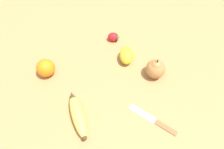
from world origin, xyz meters
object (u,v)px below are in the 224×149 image
at_px(orange, 46,68).
at_px(strawberry, 114,37).
at_px(lemon, 127,55).
at_px(paring_knife, 154,121).
at_px(banana, 78,115).
at_px(pear, 156,68).

distance_m(orange, strawberry, 0.31).
xyz_separation_m(lemon, paring_knife, (0.02, 0.27, -0.02)).
xyz_separation_m(strawberry, lemon, (-0.01, 0.12, 0.01)).
bearing_deg(strawberry, banana, -105.95).
bearing_deg(paring_knife, banana, 121.92).
xyz_separation_m(banana, lemon, (-0.25, -0.17, 0.01)).
xyz_separation_m(banana, strawberry, (-0.24, -0.29, -0.00)).
height_order(lemon, paring_knife, lemon).
bearing_deg(strawberry, orange, -142.94).
xyz_separation_m(pear, paring_knife, (0.09, 0.17, -0.04)).
bearing_deg(paring_knife, orange, 98.05).
bearing_deg(banana, orange, 16.55).
xyz_separation_m(orange, paring_knife, (-0.29, 0.32, -0.03)).
bearing_deg(paring_knife, strawberry, 54.47).
bearing_deg(pear, orange, -22.34).
bearing_deg(paring_knife, lemon, 52.47).
bearing_deg(lemon, pear, 123.15).
height_order(banana, paring_knife, banana).
distance_m(banana, lemon, 0.30).
relative_size(banana, strawberry, 2.97).
relative_size(pear, strawberry, 1.50).
bearing_deg(pear, paring_knife, 62.73).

